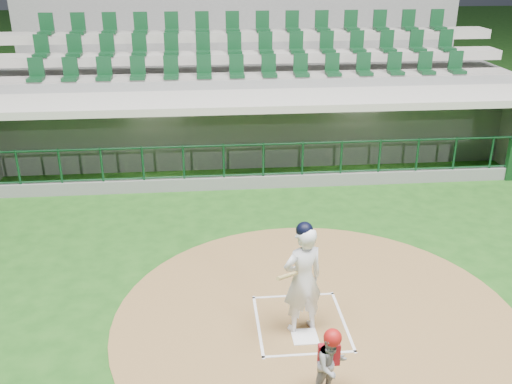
# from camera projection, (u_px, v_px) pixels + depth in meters

# --- Properties ---
(ground) EXTENTS (120.00, 120.00, 0.00)m
(ground) POSITION_uv_depth(u_px,v_px,m) (298.00, 314.00, 10.24)
(ground) COLOR #1B4A15
(ground) RESTS_ON ground
(dirt_circle) EXTENTS (7.20, 7.20, 0.01)m
(dirt_circle) POSITION_uv_depth(u_px,v_px,m) (317.00, 319.00, 10.08)
(dirt_circle) COLOR brown
(dirt_circle) RESTS_ON ground
(home_plate) EXTENTS (0.43, 0.43, 0.02)m
(home_plate) POSITION_uv_depth(u_px,v_px,m) (305.00, 337.00, 9.59)
(home_plate) COLOR white
(home_plate) RESTS_ON dirt_circle
(batter_box_chalk) EXTENTS (1.55, 1.80, 0.01)m
(batter_box_chalk) POSITION_uv_depth(u_px,v_px,m) (301.00, 323.00, 9.96)
(batter_box_chalk) COLOR white
(batter_box_chalk) RESTS_ON ground
(dugout_structure) EXTENTS (16.40, 3.70, 3.00)m
(dugout_structure) POSITION_uv_depth(u_px,v_px,m) (261.00, 134.00, 17.07)
(dugout_structure) COLOR gray
(dugout_structure) RESTS_ON ground
(seating_deck) EXTENTS (17.00, 6.72, 5.15)m
(seating_deck) POSITION_uv_depth(u_px,v_px,m) (248.00, 95.00, 19.68)
(seating_deck) COLOR gray
(seating_deck) RESTS_ON ground
(batter) EXTENTS (0.95, 0.98, 2.03)m
(batter) POSITION_uv_depth(u_px,v_px,m) (303.00, 278.00, 9.42)
(batter) COLOR white
(batter) RESTS_ON dirt_circle
(catcher) EXTENTS (0.64, 0.58, 1.15)m
(catcher) POSITION_uv_depth(u_px,v_px,m) (331.00, 363.00, 8.13)
(catcher) COLOR gray
(catcher) RESTS_ON dirt_circle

